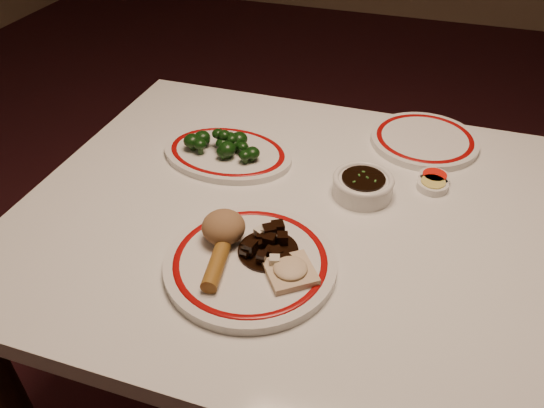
{
  "coord_description": "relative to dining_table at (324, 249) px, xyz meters",
  "views": [
    {
      "loc": [
        0.15,
        -0.79,
        1.4
      ],
      "look_at": [
        -0.09,
        -0.06,
        0.8
      ],
      "focal_mm": 35.0,
      "sensor_mm": 36.0,
      "label": 1
    }
  ],
  "objects": [
    {
      "name": "spring_roll",
      "position": [
        -0.14,
        -0.23,
        0.12
      ],
      "size": [
        0.04,
        0.1,
        0.03
      ],
      "primitive_type": "cylinder",
      "rotation": [
        1.57,
        0.0,
        0.15
      ],
      "color": "olive",
      "rests_on": "main_plate"
    },
    {
      "name": "rice_mound",
      "position": [
        -0.15,
        -0.15,
        0.14
      ],
      "size": [
        0.08,
        0.08,
        0.06
      ],
      "primitive_type": "ellipsoid",
      "color": "#966C47",
      "rests_on": "main_plate"
    },
    {
      "name": "fried_wonton",
      "position": [
        -0.02,
        -0.19,
        0.12
      ],
      "size": [
        0.11,
        0.11,
        0.02
      ],
      "color": "beige",
      "rests_on": "main_plate"
    },
    {
      "name": "main_plate",
      "position": [
        -0.09,
        -0.18,
        0.1
      ],
      "size": [
        0.39,
        0.39,
        0.02
      ],
      "color": "silver",
      "rests_on": "dining_table"
    },
    {
      "name": "dining_table",
      "position": [
        0.0,
        0.0,
        0.0
      ],
      "size": [
        1.2,
        0.9,
        0.75
      ],
      "color": "white",
      "rests_on": "ground"
    },
    {
      "name": "soy_bowl",
      "position": [
        0.05,
        0.09,
        0.11
      ],
      "size": [
        0.12,
        0.12,
        0.04
      ],
      "color": "silver",
      "rests_on": "dining_table"
    },
    {
      "name": "broccoli_pile",
      "position": [
        -0.27,
        0.13,
        0.13
      ],
      "size": [
        0.18,
        0.09,
        0.05
      ],
      "color": "#23471C",
      "rests_on": "broccoli_plate"
    },
    {
      "name": "mustard_dish",
      "position": [
        0.19,
        0.15,
        0.1
      ],
      "size": [
        0.06,
        0.06,
        0.02
      ],
      "color": "silver",
      "rests_on": "dining_table"
    },
    {
      "name": "sweet_sour_dish",
      "position": [
        0.19,
        0.18,
        0.1
      ],
      "size": [
        0.06,
        0.06,
        0.02
      ],
      "color": "silver",
      "rests_on": "dining_table"
    },
    {
      "name": "stirfry_heap",
      "position": [
        -0.07,
        -0.15,
        0.12
      ],
      "size": [
        0.11,
        0.11,
        0.03
      ],
      "color": "black",
      "rests_on": "main_plate"
    },
    {
      "name": "broccoli_plate",
      "position": [
        -0.26,
        0.13,
        0.1
      ],
      "size": [
        0.31,
        0.27,
        0.02
      ],
      "color": "silver",
      "rests_on": "dining_table"
    },
    {
      "name": "far_plate",
      "position": [
        0.15,
        0.33,
        0.1
      ],
      "size": [
        0.3,
        0.3,
        0.02
      ],
      "color": "silver",
      "rests_on": "dining_table"
    }
  ]
}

